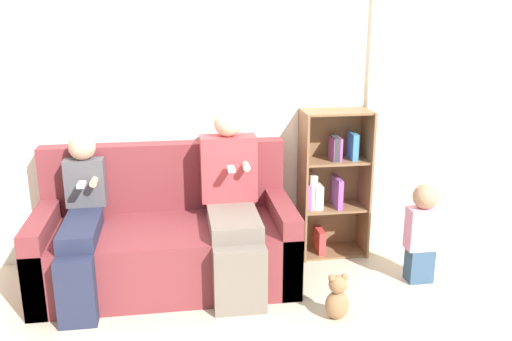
% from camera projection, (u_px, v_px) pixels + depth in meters
% --- Properties ---
extents(ground_plane, '(14.00, 14.00, 0.00)m').
position_uv_depth(ground_plane, '(203.00, 314.00, 3.57)').
color(ground_plane, beige).
extents(back_wall, '(10.00, 0.06, 2.55)m').
position_uv_depth(back_wall, '(191.00, 99.00, 4.16)').
color(back_wall, silver).
rests_on(back_wall, ground_plane).
extents(curtain_panel, '(0.55, 0.04, 2.26)m').
position_uv_depth(curtain_panel, '(399.00, 113.00, 4.40)').
color(curtain_panel, beige).
rests_on(curtain_panel, ground_plane).
extents(couch, '(1.82, 0.87, 0.97)m').
position_uv_depth(couch, '(167.00, 241.00, 3.96)').
color(couch, maroon).
rests_on(couch, ground_plane).
extents(adult_seated, '(0.41, 0.82, 1.25)m').
position_uv_depth(adult_seated, '(232.00, 199.00, 3.84)').
color(adult_seated, '#70665B').
rests_on(adult_seated, ground_plane).
extents(child_seated, '(0.28, 0.85, 1.09)m').
position_uv_depth(child_seated, '(81.00, 220.00, 3.67)').
color(child_seated, '#232842').
rests_on(child_seated, ground_plane).
extents(toddler_standing, '(0.23, 0.18, 0.75)m').
position_uv_depth(toddler_standing, '(422.00, 230.00, 3.92)').
color(toddler_standing, '#335170').
rests_on(toddler_standing, ground_plane).
extents(bookshelf, '(0.54, 0.31, 1.19)m').
position_uv_depth(bookshelf, '(331.00, 183.00, 4.35)').
color(bookshelf, brown).
rests_on(bookshelf, ground_plane).
extents(teddy_bear, '(0.16, 0.13, 0.32)m').
position_uv_depth(teddy_bear, '(337.00, 298.00, 3.48)').
color(teddy_bear, '#936B47').
rests_on(teddy_bear, ground_plane).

